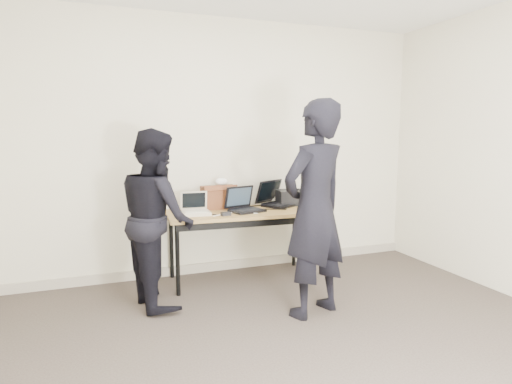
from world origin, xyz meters
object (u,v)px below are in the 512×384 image
equipment_box (290,197)px  desk (242,217)px  laptop_beige (196,210)px  leather_satchel (219,197)px  laptop_right (276,200)px  person_observer (157,217)px  person_typist (315,209)px  laptop_center (244,206)px

equipment_box → desk: bearing=-163.1°
laptop_beige → leather_satchel: 0.38m
laptop_right → person_observer: person_observer is taller
person_observer → laptop_right: bearing=-79.0°
leather_satchel → equipment_box: (0.81, -0.04, -0.05)m
leather_satchel → person_observer: size_ratio=0.24×
laptop_right → person_observer: size_ratio=0.32×
laptop_beige → leather_satchel: size_ratio=0.75×
laptop_beige → person_observer: person_observer is taller
leather_satchel → person_typist: size_ratio=0.21×
person_typist → laptop_beige: bearing=-72.7°
laptop_center → person_observer: person_observer is taller
laptop_right → desk: bearing=173.8°
laptop_center → leather_satchel: bearing=117.3°
laptop_beige → leather_satchel: leather_satchel is taller
person_observer → laptop_center: bearing=-80.5°
person_typist → person_observer: bearing=-50.2°
laptop_right → person_typist: (-0.17, -1.20, 0.11)m
desk → person_observer: 0.95m
desk → leather_satchel: (-0.18, 0.23, 0.19)m
laptop_beige → laptop_right: bearing=14.4°
desk → leather_satchel: 0.34m
laptop_center → person_typist: (0.27, -1.01, 0.12)m
desk → laptop_right: size_ratio=3.07×
laptop_center → equipment_box: laptop_center is taller
desk → leather_satchel: size_ratio=4.14×
leather_satchel → person_observer: (-0.71, -0.54, -0.07)m
desk → laptop_right: laptop_right is taller
laptop_beige → laptop_right: (0.94, 0.19, 0.02)m
leather_satchel → laptop_center: bearing=-51.0°
laptop_beige → equipment_box: 1.12m
laptop_beige → person_observer: (-0.41, -0.32, 0.01)m
leather_satchel → person_typist: bearing=-72.5°
laptop_right → person_typist: person_typist is taller
desk → laptop_center: (0.03, 0.01, 0.12)m
desk → person_typist: (0.30, -1.00, 0.23)m
laptop_right → person_typist: bearing=-127.5°
laptop_right → person_typist: size_ratio=0.28×
desk → laptop_beige: 0.49m
person_observer → laptop_beige: bearing=-61.6°
laptop_beige → laptop_center: size_ratio=0.71×
laptop_right → person_observer: 1.45m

